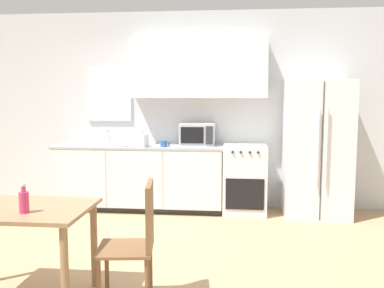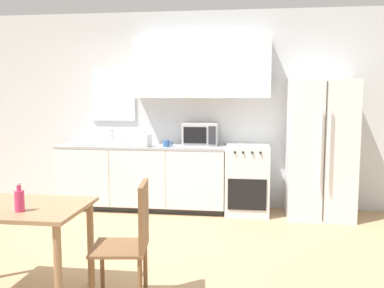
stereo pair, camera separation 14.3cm
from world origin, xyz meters
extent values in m
plane|color=tan|center=(0.00, 0.00, 0.00)|extent=(12.00, 12.00, 0.00)
cube|color=silver|center=(0.00, 2.01, 1.35)|extent=(12.00, 0.06, 2.70)
cube|color=silver|center=(-1.00, 1.97, 1.56)|extent=(0.62, 0.04, 0.72)
cube|color=white|center=(0.28, 1.82, 1.92)|extent=(1.82, 0.32, 0.79)
cube|color=#333333|center=(-0.52, 1.72, 0.04)|extent=(2.27, 0.52, 0.08)
cube|color=white|center=(-0.52, 1.69, 0.47)|extent=(2.27, 0.58, 0.77)
cube|color=white|center=(-1.27, 1.39, 0.47)|extent=(0.74, 0.01, 0.75)
cube|color=white|center=(-0.52, 1.39, 0.47)|extent=(0.74, 0.01, 0.75)
cube|color=white|center=(0.24, 1.39, 0.47)|extent=(0.74, 0.01, 0.75)
cube|color=#9EA0A5|center=(-0.52, 1.69, 0.87)|extent=(2.29, 0.60, 0.03)
cube|color=white|center=(0.91, 1.68, 0.45)|extent=(0.56, 0.60, 0.90)
cube|color=black|center=(0.91, 1.37, 0.32)|extent=(0.48, 0.01, 0.40)
cylinder|color=#262626|center=(0.75, 1.36, 0.85)|extent=(0.03, 0.02, 0.03)
cylinder|color=#262626|center=(0.85, 1.36, 0.85)|extent=(0.03, 0.02, 0.03)
cylinder|color=#262626|center=(0.96, 1.36, 0.85)|extent=(0.03, 0.02, 0.03)
cylinder|color=#262626|center=(1.06, 1.36, 0.85)|extent=(0.03, 0.02, 0.03)
cube|color=white|center=(1.82, 1.64, 0.88)|extent=(0.82, 0.68, 1.75)
cube|color=#3F3F3F|center=(1.82, 1.29, 0.88)|extent=(0.01, 0.01, 1.69)
cylinder|color=silver|center=(1.77, 1.27, 0.91)|extent=(0.02, 0.02, 0.96)
cylinder|color=silver|center=(1.87, 1.27, 0.91)|extent=(0.02, 0.02, 0.96)
cube|color=#B7BABC|center=(-1.00, 1.69, 0.89)|extent=(0.73, 0.45, 0.02)
cylinder|color=silver|center=(-1.00, 1.88, 0.99)|extent=(0.02, 0.02, 0.18)
cylinder|color=silver|center=(-1.00, 1.81, 1.07)|extent=(0.02, 0.14, 0.02)
cube|color=#B7BABC|center=(0.27, 1.80, 1.03)|extent=(0.47, 0.31, 0.30)
cube|color=black|center=(0.21, 1.64, 1.03)|extent=(0.30, 0.01, 0.22)
cube|color=#2D2D33|center=(0.44, 1.64, 1.03)|extent=(0.09, 0.01, 0.24)
cylinder|color=#335999|center=(-0.16, 1.56, 0.93)|extent=(0.09, 0.09, 0.09)
torus|color=#335999|center=(-0.09, 1.56, 0.93)|extent=(0.02, 0.07, 0.07)
cube|color=white|center=(-0.49, 1.53, 0.97)|extent=(0.23, 0.21, 0.17)
sphere|color=white|center=(-0.49, 1.53, 1.08)|extent=(0.13, 0.13, 0.12)
cube|color=#997551|center=(-0.80, -0.98, 0.72)|extent=(1.00, 0.72, 0.03)
cylinder|color=#997551|center=(-0.36, -1.29, 0.35)|extent=(0.06, 0.06, 0.70)
cylinder|color=#997551|center=(-0.36, -0.68, 0.35)|extent=(0.06, 0.06, 0.70)
cube|color=brown|center=(-0.02, -0.98, 0.44)|extent=(0.45, 0.45, 0.02)
cube|color=brown|center=(0.16, -0.95, 0.69)|extent=(0.08, 0.37, 0.48)
cylinder|color=brown|center=(-0.16, -1.17, 0.21)|extent=(0.03, 0.03, 0.43)
cylinder|color=brown|center=(-0.21, -0.83, 0.21)|extent=(0.03, 0.03, 0.43)
cylinder|color=brown|center=(0.17, -1.12, 0.21)|extent=(0.03, 0.03, 0.43)
cylinder|color=brown|center=(0.13, -0.79, 0.21)|extent=(0.03, 0.03, 0.43)
cylinder|color=#DB386B|center=(-0.71, -1.13, 0.81)|extent=(0.07, 0.07, 0.15)
cylinder|color=#DB386B|center=(-0.71, -1.13, 0.91)|extent=(0.03, 0.03, 0.04)
cylinder|color=white|center=(-0.71, -1.13, 0.94)|extent=(0.04, 0.04, 0.02)
camera|label=1|loc=(0.78, -3.95, 1.57)|focal=40.00mm
camera|label=2|loc=(0.93, -3.94, 1.57)|focal=40.00mm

